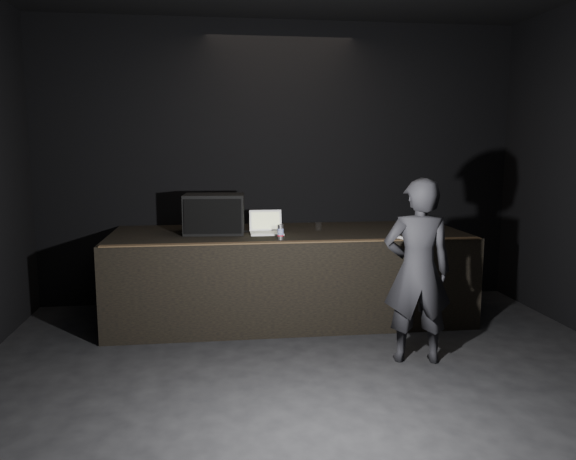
{
  "coord_description": "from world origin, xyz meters",
  "views": [
    {
      "loc": [
        -0.83,
        -3.56,
        1.97
      ],
      "look_at": [
        -0.06,
        2.3,
        1.09
      ],
      "focal_mm": 35.0,
      "sensor_mm": 36.0,
      "label": 1
    }
  ],
  "objects_px": {
    "beer_can": "(280,232)",
    "stage_monitor": "(214,214)",
    "laptop": "(266,227)",
    "person": "(418,271)",
    "stage_riser": "(288,275)"
  },
  "relations": [
    {
      "from": "stage_monitor",
      "to": "laptop",
      "type": "distance_m",
      "value": 0.6
    },
    {
      "from": "stage_monitor",
      "to": "laptop",
      "type": "xyz_separation_m",
      "value": [
        0.58,
        -0.07,
        -0.16
      ]
    },
    {
      "from": "laptop",
      "to": "beer_can",
      "type": "height_order",
      "value": "laptop"
    },
    {
      "from": "stage_monitor",
      "to": "person",
      "type": "distance_m",
      "value": 2.4
    },
    {
      "from": "stage_riser",
      "to": "laptop",
      "type": "distance_m",
      "value": 0.63
    },
    {
      "from": "stage_riser",
      "to": "stage_monitor",
      "type": "height_order",
      "value": "stage_monitor"
    },
    {
      "from": "stage_riser",
      "to": "beer_can",
      "type": "height_order",
      "value": "beer_can"
    },
    {
      "from": "laptop",
      "to": "person",
      "type": "xyz_separation_m",
      "value": [
        1.25,
        -1.44,
        -0.22
      ]
    },
    {
      "from": "laptop",
      "to": "person",
      "type": "height_order",
      "value": "person"
    },
    {
      "from": "stage_monitor",
      "to": "beer_can",
      "type": "xyz_separation_m",
      "value": [
        0.68,
        -0.52,
        -0.14
      ]
    },
    {
      "from": "beer_can",
      "to": "stage_monitor",
      "type": "bearing_deg",
      "value": 142.6
    },
    {
      "from": "stage_monitor",
      "to": "beer_can",
      "type": "relative_size",
      "value": 4.41
    },
    {
      "from": "stage_riser",
      "to": "person",
      "type": "xyz_separation_m",
      "value": [
        0.99,
        -1.5,
        0.35
      ]
    },
    {
      "from": "stage_riser",
      "to": "laptop",
      "type": "relative_size",
      "value": 10.93
    },
    {
      "from": "beer_can",
      "to": "person",
      "type": "height_order",
      "value": "person"
    }
  ]
}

